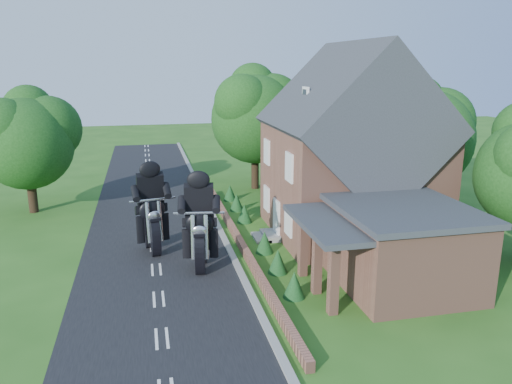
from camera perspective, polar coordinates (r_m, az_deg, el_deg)
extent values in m
plane|color=#275718|center=(20.61, -11.06, -11.95)|extent=(120.00, 120.00, 0.00)
cube|color=black|center=(20.60, -11.06, -11.93)|extent=(7.00, 80.00, 0.02)
cube|color=gray|center=(20.94, -0.86, -11.04)|extent=(0.30, 80.00, 0.12)
cube|color=#9A624E|center=(25.52, -1.75, -5.90)|extent=(0.30, 22.00, 0.40)
cube|color=#9A624E|center=(27.42, 10.62, 1.41)|extent=(8.00, 8.00, 6.00)
cube|color=#2C3035|center=(26.92, 10.92, 7.64)|extent=(8.48, 8.64, 8.48)
cube|color=#9A624E|center=(27.61, 15.17, 14.23)|extent=(0.60, 0.90, 1.60)
cube|color=white|center=(25.86, 5.69, 10.90)|extent=(0.12, 0.80, 0.90)
cube|color=black|center=(25.84, 5.56, 10.90)|extent=(0.04, 0.55, 0.65)
cube|color=white|center=(26.63, 2.36, -3.10)|extent=(0.10, 1.10, 2.10)
cube|color=gray|center=(26.83, 1.63, -4.98)|extent=(0.80, 1.60, 0.30)
cube|color=gray|center=(26.74, 0.59, -5.21)|extent=(0.80, 1.60, 0.15)
cube|color=white|center=(24.44, 3.71, -3.38)|extent=(0.10, 1.10, 1.40)
cube|color=black|center=(24.44, 3.66, -3.38)|extent=(0.04, 0.92, 1.22)
cube|color=white|center=(28.51, 1.22, -0.75)|extent=(0.10, 1.10, 1.40)
cube|color=black|center=(28.51, 1.18, -0.75)|extent=(0.04, 0.92, 1.22)
cube|color=white|center=(23.76, 3.81, 2.83)|extent=(0.10, 1.10, 1.40)
cube|color=black|center=(23.75, 3.76, 2.83)|extent=(0.04, 0.92, 1.22)
cube|color=white|center=(27.93, 1.25, 4.61)|extent=(0.10, 1.10, 1.40)
cube|color=black|center=(27.92, 1.21, 4.61)|extent=(0.04, 0.92, 1.22)
cube|color=#9A624E|center=(21.76, 16.28, -6.24)|extent=(5.00, 5.60, 3.20)
cube|color=#2C3035|center=(21.23, 16.60, -1.89)|extent=(5.30, 5.94, 0.24)
cube|color=#2C3035|center=(20.04, 8.74, -3.51)|extent=(2.60, 5.32, 0.22)
cube|color=#9A624E|center=(18.82, 8.84, -9.79)|extent=(0.35, 0.35, 2.80)
cube|color=#9A624E|center=(20.36, 6.99, -7.79)|extent=(0.35, 0.35, 2.80)
cube|color=#9A624E|center=(21.95, 5.41, -6.08)|extent=(0.35, 0.35, 2.80)
cylinder|color=black|center=(32.65, 18.49, 0.28)|extent=(0.56, 0.56, 3.00)
sphere|color=#154012|center=(32.06, 18.94, 5.74)|extent=(6.00, 6.00, 6.00)
sphere|color=#154012|center=(33.17, 20.54, 7.45)|extent=(4.32, 4.32, 4.32)
sphere|color=#154012|center=(30.61, 18.31, 7.69)|extent=(3.72, 3.72, 3.72)
sphere|color=#154012|center=(32.92, 18.30, 9.69)|extent=(3.30, 3.30, 3.30)
cylinder|color=black|center=(38.02, 9.50, 3.22)|extent=(0.56, 0.56, 3.60)
sphere|color=#154012|center=(37.48, 9.74, 8.90)|extent=(7.20, 7.20, 7.20)
sphere|color=#154012|center=(38.69, 11.66, 10.58)|extent=(5.18, 5.18, 5.18)
sphere|color=#154012|center=(35.90, 8.61, 11.01)|extent=(4.46, 4.46, 4.46)
sphere|color=#154012|center=(38.70, 9.22, 12.83)|extent=(3.96, 3.96, 3.96)
cylinder|color=black|center=(37.18, 0.30, 3.01)|extent=(0.56, 0.56, 3.40)
sphere|color=#154012|center=(36.65, 0.30, 8.32)|extent=(6.40, 6.40, 6.40)
sphere|color=#154012|center=(37.53, 2.26, 9.92)|extent=(4.61, 4.61, 4.61)
sphere|color=#154012|center=(35.36, -1.13, 10.18)|extent=(3.97, 3.97, 3.97)
sphere|color=#154012|center=(37.75, 0.01, 11.91)|extent=(3.52, 3.52, 3.52)
cylinder|color=black|center=(34.08, -23.85, 0.18)|extent=(0.56, 0.56, 2.80)
sphere|color=#154012|center=(33.54, -24.36, 5.06)|extent=(5.60, 5.60, 5.60)
sphere|color=#154012|center=(33.75, -22.22, 6.76)|extent=(4.03, 4.03, 4.03)
sphere|color=#154012|center=(32.80, -26.52, 6.62)|extent=(3.47, 3.47, 3.47)
sphere|color=#154012|center=(34.39, -24.18, 8.58)|extent=(3.08, 3.08, 3.08)
cone|color=#133C18|center=(20.23, 4.39, -10.50)|extent=(0.90, 0.90, 1.10)
cone|color=#133C18|center=(22.43, 2.51, -7.89)|extent=(0.90, 0.90, 1.10)
cone|color=#133C18|center=(24.68, 0.98, -5.75)|extent=(0.90, 0.90, 1.10)
cone|color=#133C18|center=(29.32, -1.33, -2.46)|extent=(0.90, 0.90, 1.10)
cone|color=#133C18|center=(31.67, -2.23, -1.17)|extent=(0.90, 0.90, 1.10)
cone|color=#133C18|center=(34.05, -3.00, -0.07)|extent=(0.90, 0.90, 1.10)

